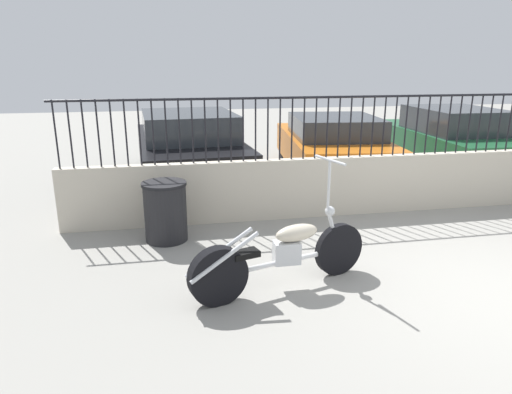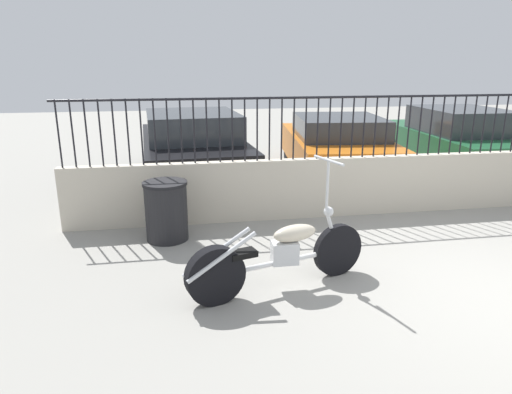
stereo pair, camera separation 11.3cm
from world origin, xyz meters
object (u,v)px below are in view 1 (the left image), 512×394
trash_bin (165,211)px  car_orange (332,145)px  car_green (449,137)px  motorcycle_white (274,257)px  car_black (189,147)px

trash_bin → car_orange: 4.65m
trash_bin → car_green: bearing=28.5°
motorcycle_white → car_orange: size_ratio=0.48×
motorcycle_white → car_orange: bearing=47.3°
car_orange → car_black: bearing=95.0°
trash_bin → car_orange: size_ratio=0.19×
car_black → car_green: (6.01, 0.34, -0.03)m
car_green → trash_bin: bearing=120.8°
car_green → car_black: bearing=95.6°
car_black → trash_bin: bearing=167.5°
car_black → car_green: 6.02m
car_orange → trash_bin: bearing=138.4°
trash_bin → car_black: 3.23m
car_black → car_green: size_ratio=1.00×
trash_bin → car_green: car_green is taller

